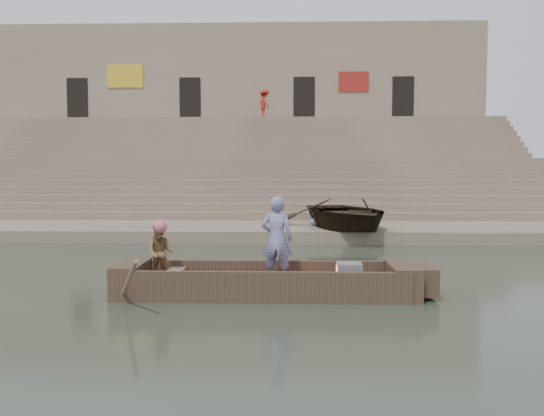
{
  "coord_description": "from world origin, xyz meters",
  "views": [
    {
      "loc": [
        4.23,
        -11.88,
        2.4
      ],
      "look_at": [
        3.76,
        2.38,
        1.4
      ],
      "focal_mm": 38.4,
      "sensor_mm": 36.0,
      "label": 1
    }
  ],
  "objects_px": {
    "main_rowboat": "(266,290)",
    "television": "(348,274)",
    "rowing_man": "(161,253)",
    "beached_rowboat": "(345,213)",
    "standing_man": "(277,239)",
    "pedestrian": "(264,104)"
  },
  "relations": [
    {
      "from": "standing_man",
      "to": "beached_rowboat",
      "type": "xyz_separation_m",
      "value": [
        2.05,
        8.16,
        -0.15
      ]
    },
    {
      "from": "television",
      "to": "pedestrian",
      "type": "relative_size",
      "value": 0.28
    },
    {
      "from": "rowing_man",
      "to": "beached_rowboat",
      "type": "relative_size",
      "value": 0.24
    },
    {
      "from": "pedestrian",
      "to": "standing_man",
      "type": "bearing_deg",
      "value": 159.88
    },
    {
      "from": "main_rowboat",
      "to": "television",
      "type": "bearing_deg",
      "value": -0.0
    },
    {
      "from": "television",
      "to": "beached_rowboat",
      "type": "bearing_deg",
      "value": 85.12
    },
    {
      "from": "main_rowboat",
      "to": "rowing_man",
      "type": "xyz_separation_m",
      "value": [
        -2.0,
        0.09,
        0.67
      ]
    },
    {
      "from": "television",
      "to": "standing_man",
      "type": "bearing_deg",
      "value": 172.39
    },
    {
      "from": "rowing_man",
      "to": "beached_rowboat",
      "type": "xyz_separation_m",
      "value": [
        4.26,
        8.26,
        0.11
      ]
    },
    {
      "from": "rowing_man",
      "to": "television",
      "type": "distance_m",
      "value": 3.56
    },
    {
      "from": "main_rowboat",
      "to": "pedestrian",
      "type": "distance_m",
      "value": 23.5
    },
    {
      "from": "rowing_man",
      "to": "pedestrian",
      "type": "bearing_deg",
      "value": 82.23
    },
    {
      "from": "standing_man",
      "to": "beached_rowboat",
      "type": "height_order",
      "value": "standing_man"
    },
    {
      "from": "main_rowboat",
      "to": "television",
      "type": "height_order",
      "value": "television"
    },
    {
      "from": "rowing_man",
      "to": "beached_rowboat",
      "type": "distance_m",
      "value": 9.29
    },
    {
      "from": "standing_man",
      "to": "pedestrian",
      "type": "relative_size",
      "value": 0.99
    },
    {
      "from": "television",
      "to": "pedestrian",
      "type": "bearing_deg",
      "value": 96.57
    },
    {
      "from": "standing_man",
      "to": "pedestrian",
      "type": "height_order",
      "value": "pedestrian"
    },
    {
      "from": "rowing_man",
      "to": "pedestrian",
      "type": "distance_m",
      "value": 23.25
    },
    {
      "from": "television",
      "to": "pedestrian",
      "type": "distance_m",
      "value": 23.55
    },
    {
      "from": "rowing_man",
      "to": "pedestrian",
      "type": "relative_size",
      "value": 0.68
    },
    {
      "from": "main_rowboat",
      "to": "pedestrian",
      "type": "bearing_deg",
      "value": 92.7
    }
  ]
}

